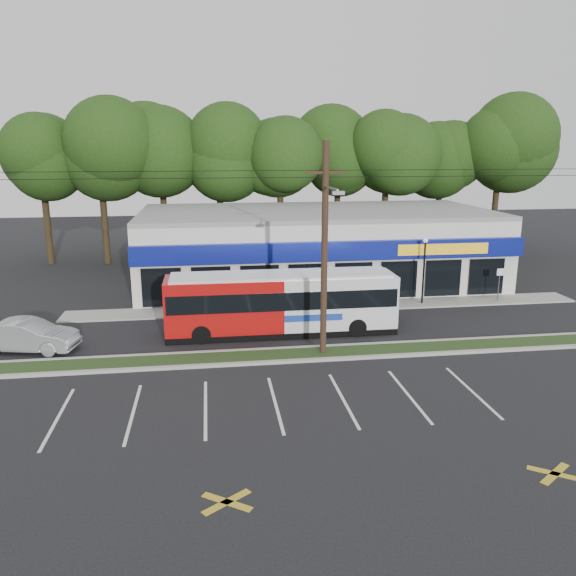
% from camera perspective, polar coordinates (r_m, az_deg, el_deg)
% --- Properties ---
extents(ground, '(120.00, 120.00, 0.00)m').
position_cam_1_polar(ground, '(25.93, -2.57, -7.86)').
color(ground, black).
rests_on(ground, ground).
extents(grass_strip, '(40.00, 1.60, 0.12)m').
position_cam_1_polar(grass_strip, '(26.83, -2.78, -6.95)').
color(grass_strip, '#293B18').
rests_on(grass_strip, ground).
extents(curb_south, '(40.00, 0.25, 0.14)m').
position_cam_1_polar(curb_south, '(26.04, -2.60, -7.60)').
color(curb_south, '#9E9E93').
rests_on(curb_south, ground).
extents(curb_north, '(40.00, 0.25, 0.14)m').
position_cam_1_polar(curb_north, '(27.62, -2.95, -6.30)').
color(curb_north, '#9E9E93').
rests_on(curb_north, ground).
extents(sidewalk, '(32.00, 2.20, 0.10)m').
position_cam_1_polar(sidewalk, '(35.08, 4.14, -1.88)').
color(sidewalk, '#9E9E93').
rests_on(sidewalk, ground).
extents(strip_mall, '(25.00, 12.55, 5.30)m').
position_cam_1_polar(strip_mall, '(41.21, 2.87, 4.27)').
color(strip_mall, silver).
rests_on(strip_mall, ground).
extents(utility_pole, '(50.00, 2.77, 10.00)m').
position_cam_1_polar(utility_pole, '(25.74, 3.40, 4.51)').
color(utility_pole, black).
rests_on(utility_pole, ground).
extents(lamp_post, '(0.30, 0.30, 4.25)m').
position_cam_1_polar(lamp_post, '(36.01, 13.67, 2.47)').
color(lamp_post, black).
rests_on(lamp_post, ground).
extents(sign_post, '(0.45, 0.10, 2.23)m').
position_cam_1_polar(sign_post, '(38.16, 20.69, 0.88)').
color(sign_post, '#59595E').
rests_on(sign_post, ground).
extents(tree_line, '(46.76, 6.76, 11.83)m').
position_cam_1_polar(tree_line, '(50.34, -0.99, 12.67)').
color(tree_line, black).
rests_on(tree_line, ground).
extents(metrobus, '(12.18, 2.60, 3.27)m').
position_cam_1_polar(metrobus, '(29.77, -0.67, -1.40)').
color(metrobus, '#AB0D0D').
rests_on(metrobus, ground).
extents(car_dark, '(4.40, 1.94, 1.47)m').
position_cam_1_polar(car_dark, '(31.88, 7.35, -2.33)').
color(car_dark, black).
rests_on(car_dark, ground).
extents(car_silver, '(4.98, 2.60, 1.56)m').
position_cam_1_polar(car_silver, '(30.20, -24.92, -4.42)').
color(car_silver, '#929599').
rests_on(car_silver, ground).
extents(pedestrian_a, '(0.79, 0.64, 1.90)m').
position_cam_1_polar(pedestrian_a, '(32.62, -0.32, -1.44)').
color(pedestrian_a, silver).
rests_on(pedestrian_a, ground).
extents(pedestrian_b, '(0.87, 0.75, 1.54)m').
position_cam_1_polar(pedestrian_b, '(34.00, 0.48, -1.10)').
color(pedestrian_b, '#B7ADA5').
rests_on(pedestrian_b, ground).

